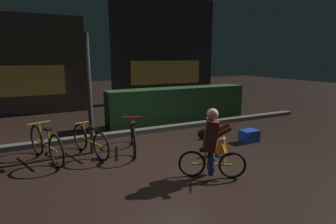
% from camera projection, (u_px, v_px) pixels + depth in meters
% --- Properties ---
extents(ground_plane, '(40.00, 40.00, 0.00)m').
position_uv_depth(ground_plane, '(172.00, 161.00, 5.44)').
color(ground_plane, black).
extents(sidewalk_curb, '(12.00, 0.24, 0.12)m').
position_uv_depth(sidewalk_curb, '(137.00, 132.00, 7.36)').
color(sidewalk_curb, '#56544F').
rests_on(sidewalk_curb, ground).
extents(hedge_row, '(4.80, 0.70, 1.12)m').
position_uv_depth(hedge_row, '(178.00, 104.00, 8.83)').
color(hedge_row, '#214723').
rests_on(hedge_row, ground).
extents(storefront_left, '(5.47, 0.54, 3.62)m').
position_uv_depth(storefront_left, '(5.00, 66.00, 9.37)').
color(storefront_left, '#383330').
rests_on(storefront_left, ground).
extents(storefront_right, '(5.11, 0.54, 4.83)m').
position_uv_depth(storefront_right, '(164.00, 51.00, 12.66)').
color(storefront_right, '#262328').
rests_on(storefront_right, ground).
extents(street_post, '(0.10, 0.10, 2.60)m').
position_uv_depth(street_post, '(89.00, 95.00, 5.65)').
color(street_post, '#2D2D33').
rests_on(street_post, ground).
extents(parked_bike_left_mid, '(0.62, 1.59, 0.77)m').
position_uv_depth(parked_bike_left_mid, '(46.00, 145.00, 5.37)').
color(parked_bike_left_mid, black).
rests_on(parked_bike_left_mid, ground).
extents(parked_bike_center_left, '(0.57, 1.46, 0.70)m').
position_uv_depth(parked_bike_center_left, '(90.00, 141.00, 5.70)').
color(parked_bike_center_left, black).
rests_on(parked_bike_center_left, ground).
extents(parked_bike_center_right, '(0.52, 1.56, 0.74)m').
position_uv_depth(parked_bike_center_right, '(133.00, 136.00, 5.98)').
color(parked_bike_center_right, black).
rests_on(parked_bike_center_right, ground).
extents(traffic_cone_near, '(0.36, 0.36, 0.61)m').
position_uv_depth(traffic_cone_near, '(221.00, 141.00, 5.79)').
color(traffic_cone_near, black).
rests_on(traffic_cone_near, ground).
extents(traffic_cone_far, '(0.36, 0.36, 0.56)m').
position_uv_depth(traffic_cone_far, '(215.00, 127.00, 7.01)').
color(traffic_cone_far, black).
rests_on(traffic_cone_far, ground).
extents(blue_crate, '(0.45, 0.33, 0.30)m').
position_uv_depth(blue_crate, '(249.00, 136.00, 6.67)').
color(blue_crate, '#193DB7').
rests_on(blue_crate, ground).
extents(cyclist, '(1.04, 0.70, 1.25)m').
position_uv_depth(cyclist, '(211.00, 143.00, 4.60)').
color(cyclist, black).
rests_on(cyclist, ground).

